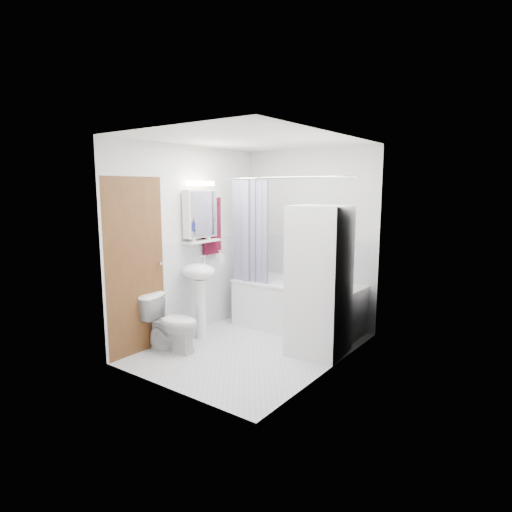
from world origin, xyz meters
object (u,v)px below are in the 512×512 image
Objects in this scene: bathtub at (298,303)px; toilet at (172,323)px; washer_dryer at (319,281)px; sink at (199,283)px.

bathtub is 2.54× the size of toilet.
washer_dryer is at bearing -43.55° from bathtub.
bathtub is at bearing 51.20° from sink.
sink is at bearing -128.80° from bathtub.
toilet reaches higher than bathtub.
sink is 1.50m from washer_dryer.
washer_dryer reaches higher than toilet.
sink reaches higher than toilet.
washer_dryer is 2.56× the size of toilet.
washer_dryer is (1.43, 0.44, 0.14)m from sink.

